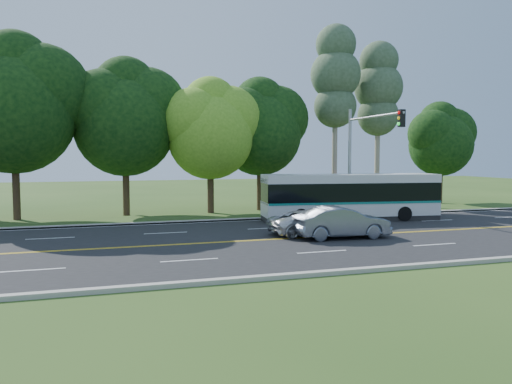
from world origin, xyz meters
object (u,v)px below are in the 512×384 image
object	(u,v)px
transit_bus	(350,197)
suv	(312,222)
traffic_signal	(364,144)
sedan	(342,222)

from	to	relation	value
transit_bus	suv	xyz separation A→B (m)	(-4.53, -4.44, -0.79)
transit_bus	suv	world-z (taller)	transit_bus
transit_bus	traffic_signal	bearing A→B (deg)	16.70
suv	transit_bus	bearing A→B (deg)	-49.58
transit_bus	suv	distance (m)	6.39
sedan	transit_bus	bearing A→B (deg)	-29.21
traffic_signal	sedan	bearing A→B (deg)	-127.40
suv	traffic_signal	bearing A→B (deg)	-54.28
traffic_signal	sedan	distance (m)	8.57
traffic_signal	suv	bearing A→B (deg)	-140.27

